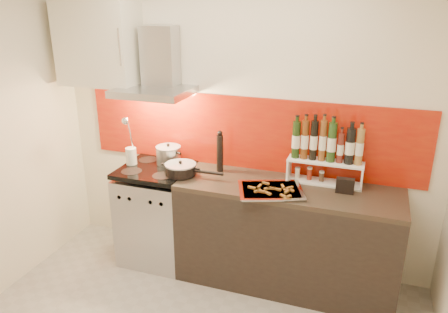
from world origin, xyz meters
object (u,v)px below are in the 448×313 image
at_px(counter, 286,236).
at_px(baking_tray, 271,190).
at_px(saute_pan, 181,169).
at_px(pepper_mill, 220,152).
at_px(stock_pot, 169,155).
at_px(range_stove, 158,215).

relative_size(counter, baking_tray, 3.03).
distance_m(saute_pan, pepper_mill, 0.36).
xyz_separation_m(stock_pot, pepper_mill, (0.49, 0.02, 0.08)).
bearing_deg(baking_tray, saute_pan, 174.32).
bearing_deg(stock_pot, range_stove, -121.25).
xyz_separation_m(range_stove, pepper_mill, (0.56, 0.14, 0.64)).
relative_size(saute_pan, pepper_mill, 1.41).
bearing_deg(counter, saute_pan, -175.75).
height_order(counter, stock_pot, stock_pot).
bearing_deg(range_stove, baking_tray, -7.48).
distance_m(range_stove, saute_pan, 0.59).
bearing_deg(stock_pot, baking_tray, -14.89).
distance_m(range_stove, baking_tray, 1.19).
distance_m(stock_pot, pepper_mill, 0.49).
bearing_deg(saute_pan, counter, 4.25).
bearing_deg(pepper_mill, baking_tray, -28.47).
distance_m(counter, stock_pot, 1.25).
xyz_separation_m(range_stove, stock_pot, (0.08, 0.13, 0.55)).
bearing_deg(baking_tray, pepper_mill, 151.53).
bearing_deg(pepper_mill, counter, -12.11).
bearing_deg(stock_pot, saute_pan, -41.85).
relative_size(counter, pepper_mill, 4.90).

